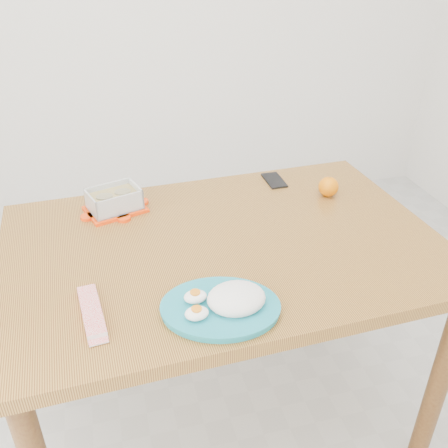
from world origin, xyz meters
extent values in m
plane|color=#B7B7B2|center=(0.00, 0.00, 0.00)|extent=(3.50, 3.50, 0.00)
cube|color=#AA7830|center=(-0.02, 0.12, 0.73)|extent=(1.29, 0.89, 0.04)
cylinder|color=brown|center=(0.57, -0.21, 0.35)|extent=(0.06, 0.06, 0.71)
cylinder|color=brown|center=(-0.60, 0.46, 0.35)|extent=(0.06, 0.06, 0.71)
cylinder|color=brown|center=(0.53, 0.51, 0.35)|extent=(0.06, 0.06, 0.71)
cube|color=#FF3D07|center=(-0.31, 0.39, 0.76)|extent=(0.21, 0.18, 0.01)
cube|color=#B8BDBF|center=(-0.31, 0.39, 0.79)|extent=(0.18, 0.16, 0.07)
cube|color=#A49052|center=(-0.31, 0.39, 0.79)|extent=(0.17, 0.14, 0.04)
cylinder|color=#9A9065|center=(-0.34, 0.38, 0.80)|extent=(0.07, 0.07, 0.02)
cylinder|color=#9A9065|center=(-0.28, 0.40, 0.80)|extent=(0.07, 0.07, 0.02)
sphere|color=orange|center=(0.40, 0.31, 0.78)|extent=(0.07, 0.07, 0.07)
cylinder|color=teal|center=(-0.10, -0.17, 0.76)|extent=(0.34, 0.34, 0.02)
ellipsoid|color=white|center=(-0.06, -0.17, 0.80)|extent=(0.17, 0.15, 0.06)
ellipsoid|color=white|center=(-0.15, -0.14, 0.78)|extent=(0.06, 0.06, 0.03)
ellipsoid|color=white|center=(-0.16, -0.20, 0.78)|extent=(0.06, 0.06, 0.03)
cube|color=red|center=(-0.40, -0.10, 0.76)|extent=(0.06, 0.19, 0.02)
cube|color=black|center=(0.26, 0.46, 0.75)|extent=(0.06, 0.12, 0.01)
camera|label=1|loc=(-0.32, -1.05, 1.54)|focal=40.00mm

